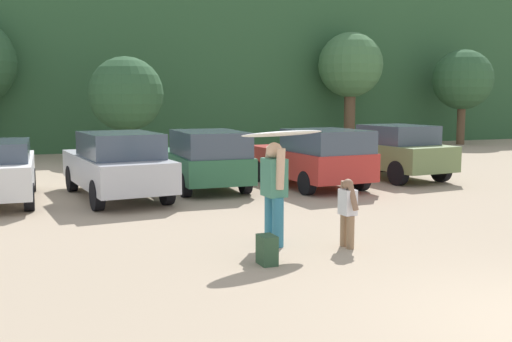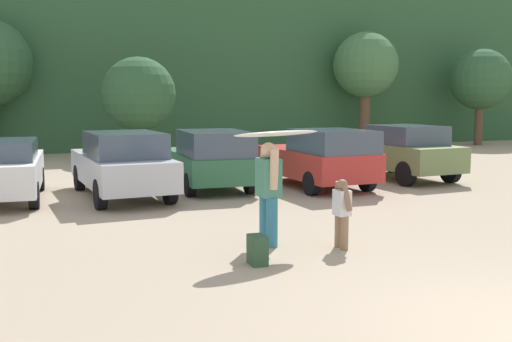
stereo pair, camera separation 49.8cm
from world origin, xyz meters
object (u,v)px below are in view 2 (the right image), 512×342
Objects in this scene: parked_car_olive_green at (401,151)px; backpack_dropped at (257,250)px; person_adult at (268,188)px; surfboard_white at (277,134)px; parked_car_silver at (122,163)px; parked_car_white at (1,168)px; parked_car_forest_green at (210,158)px; parked_car_red at (320,157)px; person_child at (342,210)px.

parked_car_olive_green is 10.47m from backpack_dropped.
surfboard_white reaches higher than person_adult.
parked_car_olive_green is at bearing -91.34° from parked_car_silver.
parked_car_white is 1.03× the size of parked_car_forest_green.
parked_car_red is at bearing -91.98° from parked_car_white.
parked_car_forest_green reaches higher than person_child.
person_adult reaches higher than parked_car_red.
surfboard_white is at bearing 130.41° from person_adult.
parked_car_red is at bearing 98.23° from parked_car_olive_green.
parked_car_red is (2.93, -0.78, -0.00)m from parked_car_forest_green.
parked_car_red is at bearing -96.91° from parked_car_silver.
parked_car_olive_green is 9.35m from surfboard_white.
surfboard_white reaches higher than parked_car_white.
parked_car_silver is 6.99m from backpack_dropped.
person_adult is (-6.73, -6.40, 0.13)m from parked_car_olive_green.
parked_car_forest_green is at bearing -85.77° from parked_car_white.
surfboard_white reaches higher than person_child.
parked_car_silver is 1.13× the size of parked_car_red.
person_adult is 0.93m from surfboard_white.
parked_car_silver reaches higher than backpack_dropped.
backpack_dropped is at bearing 130.31° from parked_car_olive_green.
parked_car_white is at bearing -52.65° from person_child.
parked_car_white reaches higher than backpack_dropped.
parked_car_silver is 2.54m from parked_car_forest_green.
parked_car_red is 3.63× the size of person_child.
backpack_dropped is at bearing -175.74° from parked_car_silver.
parked_car_silver is at bearing 99.73° from backpack_dropped.
person_adult reaches higher than backpack_dropped.
parked_car_white is 2.87m from parked_car_silver.
parked_car_forest_green is 6.03m from parked_car_olive_green.
surfboard_white is at bearing 176.61° from parked_car_forest_green.
parked_car_silver is at bearing 84.61° from parked_car_red.
parked_car_silver is 6.28m from surfboard_white.
parked_car_olive_green is 9.01m from person_child.
parked_car_white is 9.76× the size of backpack_dropped.
parked_car_red is 9.41× the size of backpack_dropped.
parked_car_red is at bearing -103.19° from parked_car_forest_green.
parked_car_olive_green is at bearing 45.65° from backpack_dropped.
surfboard_white is at bearing -141.45° from parked_car_white.
backpack_dropped is (-0.69, -0.95, -1.69)m from surfboard_white.
parked_car_white is at bearing 81.98° from parked_car_red.
parked_car_silver reaches higher than parked_car_red.
parked_car_silver reaches higher than parked_car_white.
parked_car_silver is at bearing 106.51° from parked_car_forest_green.
parked_car_silver is 6.05m from person_adult.
parked_car_silver is 2.64× the size of surfboard_white.
backpack_dropped is (-0.58, -1.07, -0.77)m from person_adult.
parked_car_olive_green is (6.03, -0.03, 0.02)m from parked_car_forest_green.
person_adult is at bearing -32.02° from person_child.
parked_car_forest_green is 7.64m from backpack_dropped.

